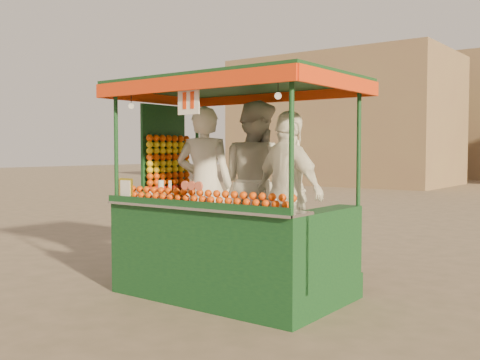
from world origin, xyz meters
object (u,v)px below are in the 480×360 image
Objects in this scene: juice_cart at (223,227)px; vendor_middle at (256,182)px; vendor_left at (205,185)px; vendor_right at (289,193)px.

vendor_middle is (-0.03, 0.67, 0.46)m from juice_cart.
juice_cart is 0.67m from vendor_left.
vendor_left is 0.62m from vendor_middle.
vendor_right is (0.68, 0.26, 0.38)m from juice_cart.
vendor_left is at bearing 153.65° from juice_cart.
juice_cart is 0.82m from vendor_right.
juice_cart is 1.42× the size of vendor_left.
juice_cart is 0.81m from vendor_middle.
vendor_middle reaches higher than vendor_left.
vendor_middle is at bearing -10.26° from vendor_right.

